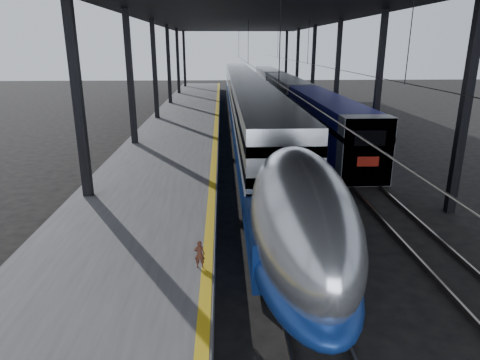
{
  "coord_description": "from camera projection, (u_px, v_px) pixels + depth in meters",
  "views": [
    {
      "loc": [
        -0.23,
        -11.95,
        6.91
      ],
      "look_at": [
        0.43,
        3.64,
        2.0
      ],
      "focal_mm": 32.0,
      "sensor_mm": 36.0,
      "label": 1
    }
  ],
  "objects": [
    {
      "name": "second_train",
      "position": [
        287.0,
        94.0,
        47.16
      ],
      "size": [
        2.59,
        56.05,
        3.57
      ],
      "color": "navy",
      "rests_on": "ground"
    },
    {
      "name": "platform",
      "position": [
        179.0,
        135.0,
        32.24
      ],
      "size": [
        6.0,
        80.0,
        1.0
      ],
      "primitive_type": "cube",
      "color": "#4C4C4F",
      "rests_on": "ground"
    },
    {
      "name": "ground",
      "position": [
        231.0,
        275.0,
        13.47
      ],
      "size": [
        160.0,
        160.0,
        0.0
      ],
      "primitive_type": "plane",
      "color": "black",
      "rests_on": "ground"
    },
    {
      "name": "tgv_train",
      "position": [
        247.0,
        103.0,
        38.58
      ],
      "size": [
        2.93,
        65.2,
        4.2
      ],
      "color": "#AAADB1",
      "rests_on": "ground"
    },
    {
      "name": "canopy",
      "position": [
        251.0,
        13.0,
        29.87
      ],
      "size": [
        18.0,
        75.0,
        9.47
      ],
      "color": "black",
      "rests_on": "ground"
    },
    {
      "name": "child",
      "position": [
        200.0,
        254.0,
        11.81
      ],
      "size": [
        0.3,
        0.2,
        0.81
      ],
      "primitive_type": "imported",
      "rotation": [
        0.0,
        0.0,
        3.1
      ],
      "color": "#462217",
      "rests_on": "platform"
    },
    {
      "name": "rails",
      "position": [
        284.0,
        139.0,
        32.69
      ],
      "size": [
        6.52,
        80.0,
        0.16
      ],
      "color": "slate",
      "rests_on": "ground"
    },
    {
      "name": "yellow_strip",
      "position": [
        216.0,
        128.0,
        32.2
      ],
      "size": [
        0.3,
        80.0,
        0.01
      ],
      "primitive_type": "cube",
      "color": "gold",
      "rests_on": "platform"
    }
  ]
}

